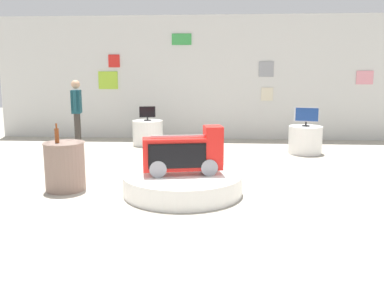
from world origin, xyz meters
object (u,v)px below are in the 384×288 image
Objects in this scene: novelty_firetruck_tv at (184,155)px; side_table_round at (65,166)px; main_display_pedestal at (183,184)px; display_pedestal_center_rear at (305,140)px; bottle_on_side_table at (57,135)px; display_pedestal_left_rear at (148,133)px; tv_on_left_rear at (147,113)px; shopper_browsing_near_truck at (77,110)px; tv_on_center_rear at (306,115)px.

novelty_firetruck_tv is 1.90m from side_table_round.
novelty_firetruck_tv reaches higher than main_display_pedestal.
display_pedestal_center_rear is 2.48× the size of bottle_on_side_table.
tv_on_left_rear reaches higher than display_pedestal_left_rear.
bottle_on_side_table is (-0.65, -4.19, 0.57)m from display_pedestal_left_rear.
tv_on_left_rear is (-1.29, 4.19, 0.68)m from main_display_pedestal.
tv_on_left_rear is 1.80m from shopper_browsing_near_truck.
novelty_firetruck_tv is 2.33× the size of tv_on_center_rear.
main_display_pedestal is 3.40× the size of tv_on_center_rear.
side_table_round is (-0.57, -4.13, -0.44)m from tv_on_left_rear.
main_display_pedestal is 4.51× the size of tv_on_left_rear.
shopper_browsing_near_truck reaches higher than display_pedestal_left_rear.
shopper_browsing_near_truck reaches higher than main_display_pedestal.
shopper_browsing_near_truck reaches higher than bottle_on_side_table.
side_table_round is at bearing -143.33° from tv_on_center_rear.
display_pedestal_left_rear is 2.53× the size of bottle_on_side_table.
tv_on_center_rear is 0.70× the size of side_table_round.
novelty_firetruck_tv is 4.21m from shopper_browsing_near_truck.
novelty_firetruck_tv is 1.61× the size of display_pedestal_left_rear.
side_table_round is 0.46× the size of shopper_browsing_near_truck.
display_pedestal_center_rear is 0.99× the size of side_table_round.
bottle_on_side_table is (-0.65, -4.19, 0.06)m from tv_on_left_rear.
novelty_firetruck_tv is 3.08× the size of tv_on_left_rear.
tv_on_center_rear is 5.29m from shopper_browsing_near_truck.
display_pedestal_left_rear is 4.28m from bottle_on_side_table.
novelty_firetruck_tv is at bearing -48.60° from shopper_browsing_near_truck.
main_display_pedestal is at bearing 175.40° from novelty_firetruck_tv.
display_pedestal_left_rear is 0.46× the size of shopper_browsing_near_truck.
shopper_browsing_near_truck is (-0.89, 3.09, 0.60)m from side_table_round.
bottle_on_side_table reaches higher than side_table_round.
main_display_pedestal is 4.25m from tv_on_center_rear.
bottle_on_side_table is 3.25m from shopper_browsing_near_truck.
tv_on_left_rear is at bearing 81.16° from bottle_on_side_table.
novelty_firetruck_tv is 4.06× the size of bottle_on_side_table.
tv_on_left_rear is 1.32× the size of bottle_on_side_table.
display_pedestal_center_rear is at bearing 106.10° from tv_on_center_rear.
side_table_round reaches higher than display_pedestal_center_rear.
tv_on_center_rear is at bearing 36.67° from side_table_round.
bottle_on_side_table is at bearing -143.34° from tv_on_center_rear.
novelty_firetruck_tv is 1.99m from bottle_on_side_table.
novelty_firetruck_tv is at bearing -126.97° from tv_on_center_rear.
tv_on_center_rear reaches higher than novelty_firetruck_tv.
novelty_firetruck_tv is 1.63× the size of side_table_round.
bottle_on_side_table is at bearing 179.96° from novelty_firetruck_tv.
tv_on_left_rear is at bearing 167.33° from tv_on_center_rear.
display_pedestal_center_rear is at bearing -12.62° from tv_on_left_rear.
side_table_round is at bearing 178.25° from main_display_pedestal.
bottle_on_side_table is at bearing -75.56° from shopper_browsing_near_truck.
novelty_firetruck_tv is 4.18m from display_pedestal_center_rear.
display_pedestal_left_rear is at bearing 167.27° from tv_on_center_rear.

